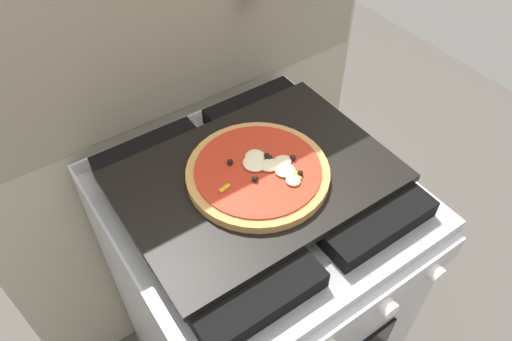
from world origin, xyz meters
TOP-DOWN VIEW (x-y plane):
  - kitchen_backsplash at (0.00, 0.33)m, footprint 1.10×0.09m
  - stove at (-0.00, -0.00)m, footprint 0.60×0.64m
  - baking_tray at (0.00, 0.00)m, footprint 0.54×0.38m
  - pizza_left at (0.00, -0.01)m, footprint 0.29×0.29m

SIDE VIEW (x-z plane):
  - stove at x=0.00m, z-range 0.00..0.90m
  - kitchen_backsplash at x=0.00m, z-range 0.01..1.56m
  - baking_tray at x=0.00m, z-range 0.90..0.92m
  - pizza_left at x=0.00m, z-range 0.91..0.94m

